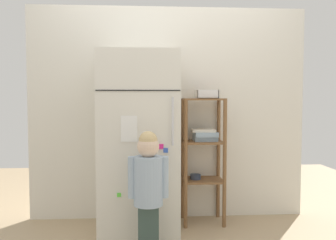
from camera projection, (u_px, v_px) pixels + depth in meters
name	position (u px, v px, depth m)	size (l,w,h in m)	color
ground_plane	(171.00, 230.00, 3.08)	(6.00, 6.00, 0.00)	tan
kitchen_wall_back	(168.00, 113.00, 3.38)	(2.75, 0.03, 2.10)	silver
refrigerator	(139.00, 143.00, 3.03)	(0.69, 0.66, 1.60)	silver
child_standing	(148.00, 180.00, 2.55)	(0.31, 0.23, 0.95)	#384C46
pantry_shelf_unit	(203.00, 148.00, 3.23)	(0.40, 0.31, 1.20)	brown
fruit_bin	(208.00, 95.00, 3.21)	(0.20, 0.17, 0.08)	white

